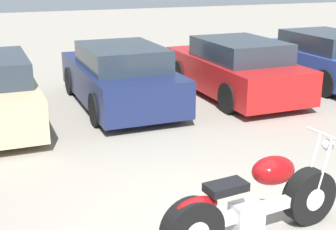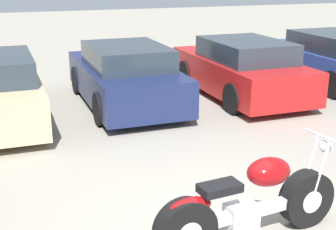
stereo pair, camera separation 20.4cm
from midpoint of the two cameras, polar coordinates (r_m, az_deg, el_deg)
name	(u,v)px [view 2 (the right image)]	position (r m, az deg, el deg)	size (l,w,h in m)	color
motorcycle	(249,205)	(5.22, 10.95, -10.70)	(2.25, 0.62, 1.08)	black
parked_car_navy	(125,76)	(10.21, -4.70, 4.74)	(1.83, 4.12, 1.34)	#19234C
parked_car_red	(241,69)	(11.05, 9.40, 5.54)	(1.83, 4.12, 1.34)	red
parked_car_blue	(330,59)	(12.81, 19.53, 6.40)	(1.83, 4.12, 1.34)	#2D479E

